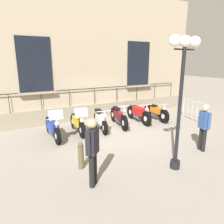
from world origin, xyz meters
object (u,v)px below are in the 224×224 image
motorcycle_maroon (119,117)px  pedestrian_standing (93,149)px  crowd_barrier (195,110)px  bollard (81,155)px  motorcycle_blue (53,128)px  lamppost (182,78)px  motorcycle_yellow (78,123)px  pedestrian_walking (204,125)px  motorcycle_white (100,121)px  motorcycle_orange (156,112)px  motorcycle_red (139,113)px

motorcycle_maroon → pedestrian_standing: (3.95, -3.03, 0.56)m
crowd_barrier → bollard: (1.84, -6.91, -0.15)m
motorcycle_blue → lamppost: lamppost is taller
motorcycle_yellow → pedestrian_walking: pedestrian_walking is taller
motorcycle_blue → motorcycle_white: size_ratio=1.03×
motorcycle_orange → crowd_barrier: bearing=56.4°
motorcycle_red → pedestrian_standing: 5.86m
crowd_barrier → motorcycle_blue: bearing=-97.7°
pedestrian_walking → motorcycle_yellow: bearing=-139.4°
motorcycle_white → pedestrian_standing: pedestrian_standing is taller
motorcycle_yellow → crowd_barrier: (1.12, 5.98, 0.12)m
motorcycle_yellow → motorcycle_blue: bearing=-82.0°
motorcycle_blue → motorcycle_red: size_ratio=0.95×
pedestrian_standing → motorcycle_white: bearing=152.4°
motorcycle_yellow → motorcycle_maroon: bearing=91.2°
motorcycle_white → motorcycle_red: 2.23m
motorcycle_blue → crowd_barrier: 7.15m
motorcycle_white → pedestrian_walking: size_ratio=1.23×
motorcycle_white → lamppost: bearing=6.0°
motorcycle_yellow → motorcycle_maroon: (-0.04, 2.09, -0.00)m
lamppost → pedestrian_walking: lamppost is taller
pedestrian_walking → motorcycle_maroon: bearing=-163.1°
crowd_barrier → bollard: bearing=-75.1°
motorcycle_yellow → lamppost: bearing=19.5°
motorcycle_maroon → pedestrian_standing: bearing=-37.5°
motorcycle_white → motorcycle_maroon: 1.02m
lamppost → crowd_barrier: size_ratio=1.92×
motorcycle_white → crowd_barrier: (1.06, 4.91, 0.15)m
motorcycle_maroon → motorcycle_white: bearing=-84.6°
motorcycle_white → lamppost: lamppost is taller
motorcycle_maroon → motorcycle_blue: bearing=-86.4°
lamppost → bollard: 3.55m
motorcycle_blue → motorcycle_maroon: motorcycle_blue is taller
pedestrian_standing → pedestrian_walking: size_ratio=1.08×
lamppost → bollard: size_ratio=4.50×
motorcycle_white → pedestrian_standing: size_ratio=1.14×
motorcycle_maroon → bollard: 4.25m
motorcycle_yellow → pedestrian_standing: (3.91, -0.95, 0.56)m
motorcycle_blue → bollard: bearing=3.5°
motorcycle_blue → motorcycle_maroon: bearing=93.6°
motorcycle_white → crowd_barrier: 5.03m
motorcycle_white → pedestrian_standing: bearing=-27.6°
lamppost → motorcycle_orange: bearing=146.2°
motorcycle_orange → motorcycle_maroon: bearing=-91.8°
motorcycle_yellow → motorcycle_orange: size_ratio=0.99×
motorcycle_yellow → pedestrian_standing: size_ratio=1.13×
crowd_barrier → motorcycle_red: bearing=-114.4°
pedestrian_walking → crowd_barrier: bearing=134.3°
motorcycle_blue → bollard: 2.81m
motorcycle_white → lamppost: (4.20, 0.44, 2.23)m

